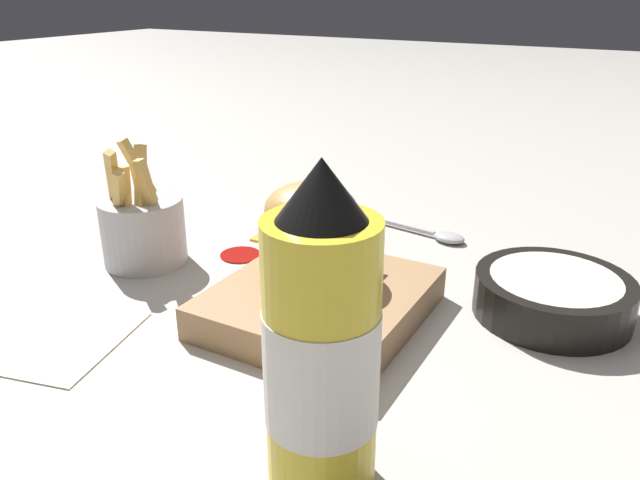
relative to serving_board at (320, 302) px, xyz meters
The scene contains 9 objects.
ground_plane 0.07m from the serving_board, 75.47° to the right, with size 6.00×6.00×0.00m, color #B7B2A8.
serving_board is the anchor object (origin of this frame).
burger 0.08m from the serving_board, 137.07° to the right, with size 0.09×0.09×0.09m.
ketchup_bottle 0.23m from the serving_board, 29.58° to the left, with size 0.07×0.07×0.22m.
fries_basket 0.25m from the serving_board, 93.48° to the right, with size 0.10×0.10×0.15m.
side_bowl 0.23m from the serving_board, 120.59° to the left, with size 0.15×0.15×0.04m.
spoon 0.26m from the serving_board, behind, with size 0.04×0.17×0.01m.
ketchup_puddle 0.18m from the serving_board, 117.88° to the right, with size 0.05×0.05×0.00m.
parchment_square 0.26m from the serving_board, 51.74° to the right, with size 0.16×0.16×0.00m.
Camera 1 is at (0.46, 0.34, 0.31)m, focal length 35.00 mm.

